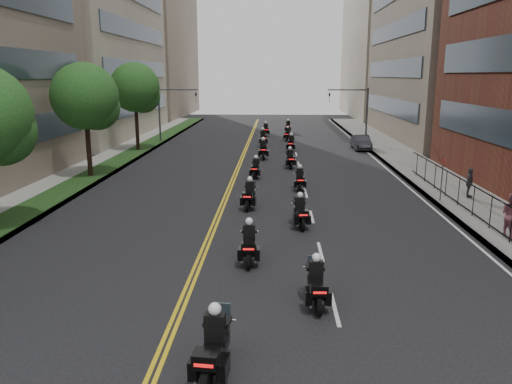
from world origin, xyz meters
TOP-DOWN VIEW (x-y plane):
  - sidewalk_right at (12.00, 25.00)m, footprint 4.00×90.00m
  - sidewalk_left at (-12.00, 25.00)m, footprint 4.00×90.00m
  - grass_strip at (-11.20, 25.00)m, footprint 2.00×90.00m
  - building_right_far at (21.50, 78.00)m, footprint 15.00×28.00m
  - building_left_far at (-22.00, 78.00)m, footprint 16.00×28.00m
  - iron_fence at (11.00, 12.00)m, footprint 0.05×28.00m
  - street_trees at (-11.05, 18.61)m, footprint 4.40×38.40m
  - traffic_signal_right at (9.54, 42.00)m, footprint 4.09×0.20m
  - traffic_signal_left at (-9.54, 42.00)m, footprint 4.09×0.20m
  - motorcycle_0 at (0.00, 1.47)m, footprint 0.68×2.41m
  - motorcycle_1 at (2.64, 5.28)m, footprint 0.51×2.20m
  - motorcycle_2 at (0.42, 8.77)m, footprint 0.53×2.29m
  - motorcycle_3 at (2.54, 13.33)m, footprint 0.63×2.19m
  - motorcycle_4 at (0.03, 16.53)m, footprint 0.62×2.27m
  - motorcycle_5 at (2.86, 20.92)m, footprint 0.48×2.11m
  - motorcycle_6 at (0.04, 24.46)m, footprint 0.56×2.10m
  - motorcycle_7 at (2.47, 28.34)m, footprint 0.60×2.18m
  - motorcycle_8 at (0.35, 32.39)m, footprint 0.59×2.46m
  - motorcycle_9 at (2.79, 36.48)m, footprint 0.65×2.35m
  - motorcycle_10 at (0.13, 40.25)m, footprint 0.64×2.44m
  - motorcycle_11 at (2.62, 44.29)m, footprint 0.63×2.12m
  - motorcycle_12 at (0.25, 48.04)m, footprint 0.57×2.33m
  - motorcycle_13 at (2.88, 52.27)m, footprint 0.56×2.20m
  - parked_sedan at (9.40, 38.10)m, footprint 1.46×4.10m
  - pedestrian_b at (11.33, 11.80)m, footprint 1.00×1.12m
  - pedestrian_c at (12.19, 18.74)m, footprint 0.77×1.05m

SIDE VIEW (x-z plane):
  - sidewalk_right at x=12.00m, z-range 0.00..0.15m
  - sidewalk_left at x=-12.00m, z-range 0.00..0.15m
  - grass_strip at x=-11.20m, z-range 0.15..0.19m
  - motorcycle_6 at x=0.04m, z-range -0.16..1.38m
  - motorcycle_5 at x=2.86m, z-range -0.16..1.40m
  - motorcycle_11 at x=2.62m, z-range -0.16..1.40m
  - motorcycle_7 at x=2.47m, z-range -0.17..1.44m
  - motorcycle_3 at x=2.54m, z-range -0.17..1.45m
  - motorcycle_1 at x=2.64m, z-range -0.17..1.45m
  - motorcycle_13 at x=2.88m, z-range -0.17..1.45m
  - motorcycle_4 at x=0.03m, z-range -0.18..1.50m
  - motorcycle_2 at x=0.42m, z-range -0.18..1.52m
  - parked_sedan at x=9.40m, z-range 0.00..1.35m
  - motorcycle_12 at x=0.25m, z-range -0.18..1.54m
  - motorcycle_9 at x=2.79m, z-range -0.18..1.55m
  - motorcycle_0 at x=0.00m, z-range -0.19..1.60m
  - motorcycle_10 at x=0.13m, z-range -0.19..1.61m
  - motorcycle_8 at x=0.35m, z-range -0.19..1.63m
  - iron_fence at x=11.00m, z-range 0.15..1.65m
  - pedestrian_c at x=12.19m, z-range 0.15..1.81m
  - pedestrian_b at x=11.33m, z-range 0.15..2.04m
  - traffic_signal_right at x=9.54m, z-range 0.90..6.50m
  - traffic_signal_left at x=-9.54m, z-range 0.90..6.50m
  - street_trees at x=-11.05m, z-range 1.14..9.12m
  - building_right_far at x=21.50m, z-range 0.00..26.00m
  - building_left_far at x=-22.00m, z-range 0.00..26.00m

